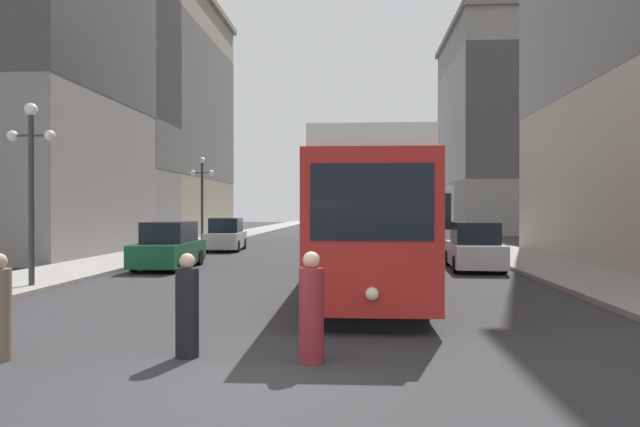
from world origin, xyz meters
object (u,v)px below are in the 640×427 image
at_px(transit_bus, 417,216).
at_px(parked_car_left_near, 226,236).
at_px(streetcar, 365,216).
at_px(pedestrian_on_sidewalk, 187,309).
at_px(lamp_post_left_near, 31,165).
at_px(lamp_post_left_far, 202,187).
at_px(parked_car_right_far, 474,248).
at_px(pedestrian_crossing_far, 311,311).
at_px(parked_car_left_mid, 169,247).

relative_size(transit_bus, parked_car_left_near, 2.78).
bearing_deg(streetcar, pedestrian_on_sidewalk, -108.64).
relative_size(lamp_post_left_near, lamp_post_left_far, 0.99).
distance_m(lamp_post_left_near, lamp_post_left_far, 18.53).
height_order(parked_car_right_far, pedestrian_crossing_far, parked_car_right_far).
height_order(transit_bus, pedestrian_on_sidewalk, transit_bus).
distance_m(streetcar, lamp_post_left_far, 19.60).
height_order(parked_car_left_mid, parked_car_right_far, same).
distance_m(parked_car_left_near, lamp_post_left_near, 16.79).
bearing_deg(parked_car_left_near, lamp_post_left_near, -99.92).
bearing_deg(transit_bus, lamp_post_left_far, 178.30).
height_order(parked_car_left_mid, pedestrian_crossing_far, parked_car_left_mid).
relative_size(parked_car_left_mid, pedestrian_on_sidewalk, 2.86).
distance_m(pedestrian_crossing_far, lamp_post_left_near, 11.70).
bearing_deg(transit_bus, pedestrian_crossing_far, -97.58).
xyz_separation_m(pedestrian_crossing_far, lamp_post_left_far, (-8.58, 25.99, 2.83)).
xyz_separation_m(streetcar, parked_car_left_near, (-7.58, 15.01, -1.26)).
xyz_separation_m(transit_bus, pedestrian_on_sidewalk, (-6.00, -25.06, -1.19)).
height_order(parked_car_left_near, pedestrian_on_sidewalk, parked_car_left_near).
height_order(transit_bus, parked_car_left_mid, transit_bus).
bearing_deg(transit_bus, streetcar, -99.35).
height_order(streetcar, transit_bus, streetcar).
relative_size(parked_car_left_near, parked_car_right_far, 0.94).
height_order(transit_bus, pedestrian_crossing_far, transit_bus).
bearing_deg(parked_car_left_near, lamp_post_left_far, 129.06).
distance_m(streetcar, lamp_post_left_near, 9.70).
relative_size(streetcar, parked_car_left_near, 3.33).
xyz_separation_m(streetcar, pedestrian_on_sidewalk, (-2.86, -8.68, -1.34)).
xyz_separation_m(streetcar, pedestrian_crossing_far, (-0.90, -8.91, -1.32)).
bearing_deg(parked_car_right_far, parked_car_left_mid, 4.33).
height_order(pedestrian_on_sidewalk, lamp_post_left_near, lamp_post_left_near).
xyz_separation_m(pedestrian_on_sidewalk, lamp_post_left_far, (-6.61, 25.77, 2.86)).
distance_m(pedestrian_on_sidewalk, lamp_post_left_near, 10.20).
relative_size(parked_car_left_mid, lamp_post_left_far, 0.89).
distance_m(parked_car_right_far, pedestrian_on_sidewalk, 15.67).
bearing_deg(pedestrian_on_sidewalk, parked_car_right_far, -78.24).
bearing_deg(lamp_post_left_far, lamp_post_left_near, -90.00).
distance_m(parked_car_left_mid, parked_car_right_far, 11.81).
bearing_deg(lamp_post_left_far, parked_car_left_near, -47.60).
relative_size(parked_car_left_near, pedestrian_on_sidewalk, 2.66).
bearing_deg(lamp_post_left_far, pedestrian_crossing_far, -71.74).
distance_m(transit_bus, lamp_post_left_far, 12.74).
relative_size(parked_car_left_near, pedestrian_crossing_far, 2.57).
bearing_deg(transit_bus, lamp_post_left_near, -123.79).
xyz_separation_m(streetcar, lamp_post_left_far, (-9.48, 17.09, 1.52)).
bearing_deg(streetcar, lamp_post_left_near, -171.69).
relative_size(parked_car_right_far, lamp_post_left_far, 0.88).
relative_size(transit_bus, pedestrian_crossing_far, 7.15).
relative_size(parked_car_right_far, lamp_post_left_near, 0.89).
height_order(transit_bus, lamp_post_left_near, lamp_post_left_near).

